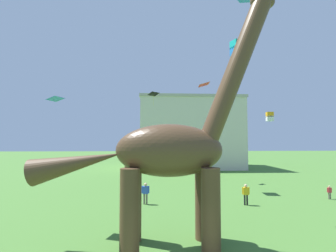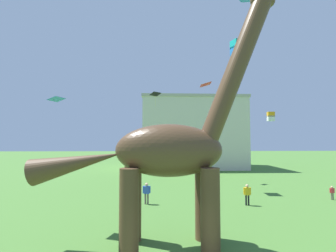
# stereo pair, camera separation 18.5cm
# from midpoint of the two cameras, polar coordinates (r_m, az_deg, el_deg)

# --- Properties ---
(dinosaur_sculpture) EXTENTS (12.53, 2.65, 13.10)m
(dinosaur_sculpture) POSITION_cam_midpoint_polar(r_m,az_deg,el_deg) (12.76, 0.38, -5.53)
(dinosaur_sculpture) COLOR #513823
(dinosaur_sculpture) RESTS_ON ground_plane
(person_far_spectator) EXTENTS (0.45, 0.20, 1.21)m
(person_far_spectator) POSITION_cam_midpoint_polar(r_m,az_deg,el_deg) (27.38, 33.26, -12.25)
(person_far_spectator) COLOR #6B6056
(person_far_spectator) RESTS_ON ground_plane
(person_watching_child) EXTENTS (0.65, 0.29, 1.73)m
(person_watching_child) POSITION_cam_midpoint_polar(r_m,az_deg,el_deg) (21.60, -4.60, -14.48)
(person_watching_child) COLOR #6B6056
(person_watching_child) RESTS_ON ground_plane
(person_near_flyer) EXTENTS (0.63, 0.28, 1.68)m
(person_near_flyer) POSITION_cam_midpoint_polar(r_m,az_deg,el_deg) (22.15, 17.70, -14.14)
(person_near_flyer) COLOR black
(person_near_flyer) RESTS_ON ground_plane
(kite_mid_center) EXTENTS (1.70, 1.68, 1.78)m
(kite_mid_center) POSITION_cam_midpoint_polar(r_m,az_deg,el_deg) (34.14, -2.71, 7.23)
(kite_mid_center) COLOR black
(kite_near_high) EXTENTS (0.96, 1.12, 0.21)m
(kite_near_high) POSITION_cam_midpoint_polar(r_m,az_deg,el_deg) (17.38, -23.60, 5.58)
(kite_near_high) COLOR #287AE5
(kite_trailing) EXTENTS (0.74, 0.74, 0.82)m
(kite_trailing) POSITION_cam_midpoint_polar(r_m,az_deg,el_deg) (15.41, 15.70, 16.66)
(kite_trailing) COLOR #19B2B7
(kite_far_left) EXTENTS (1.27, 1.66, 0.34)m
(kite_far_left) POSITION_cam_midpoint_polar(r_m,az_deg,el_deg) (28.30, 8.68, 9.25)
(kite_far_left) COLOR red
(kite_drifting) EXTENTS (1.17, 1.10, 1.23)m
(kite_drifting) POSITION_cam_midpoint_polar(r_m,az_deg,el_deg) (33.12, 12.58, 1.81)
(kite_drifting) COLOR pink
(kite_high_right) EXTENTS (0.48, 0.48, 0.60)m
(kite_high_right) POSITION_cam_midpoint_polar(r_m,az_deg,el_deg) (18.14, 22.47, 2.02)
(kite_high_right) COLOR orange
(background_building_block) EXTENTS (19.34, 13.19, 13.51)m
(background_building_block) POSITION_cam_midpoint_polar(r_m,az_deg,el_deg) (50.68, 5.50, -1.60)
(background_building_block) COLOR beige
(background_building_block) RESTS_ON ground_plane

